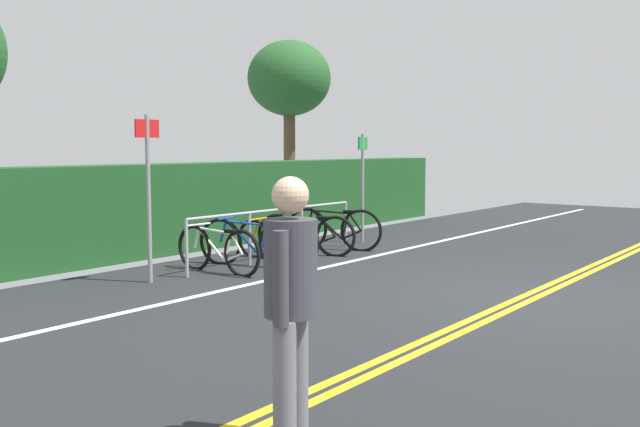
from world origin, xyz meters
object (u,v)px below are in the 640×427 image
Objects in this scene: bicycle_1 at (250,243)px; sign_post_near at (148,182)px; bicycle_2 at (277,240)px; bike_rack at (277,223)px; pedestrian at (291,295)px; sign_post_far at (363,177)px; bicycle_0 at (218,250)px; bicycle_3 at (306,235)px; tree_mid at (289,81)px; bicycle_4 at (334,229)px.

sign_post_near reaches higher than bicycle_1.
bicycle_1 is 1.08× the size of bicycle_2.
sign_post_near is (-2.47, 0.11, 0.75)m from bike_rack.
sign_post_far is (7.96, 4.84, 0.30)m from pedestrian.
sign_post_far reaches higher than bicycle_2.
bicycle_0 is 0.70m from bicycle_1.
bike_rack is at bearing 41.51° from pedestrian.
sign_post_near reaches higher than bike_rack.
bike_rack is 1.41m from bicycle_0.
tree_mid is (4.57, 4.16, 3.14)m from bicycle_3.
sign_post_far is 0.46× the size of tree_mid.
bicycle_0 is at bearing -176.01° from bicycle_2.
bicycle_2 is 7.27m from pedestrian.
bike_rack reaches higher than bicycle_3.
bicycle_4 is at bearing -3.43° from bicycle_2.
sign_post_near is at bearing 178.28° from bicycle_2.
sign_post_near is at bearing 170.82° from bicycle_0.
bicycle_0 is 0.99× the size of bicycle_3.
bicycle_3 is at bearing 37.80° from pedestrian.
bicycle_2 is at bearing 7.21° from bicycle_1.
bicycle_1 is 3.40m from sign_post_far.
bicycle_3 is at bearing -1.93° from bike_rack.
bicycle_4 is 1.03× the size of pedestrian.
bicycle_1 is at bearing -179.79° from bicycle_4.
bike_rack reaches higher than bicycle_4.
bicycle_0 is 0.75× the size of sign_post_near.
pedestrian is (-5.43, -4.80, 0.63)m from bicycle_2.
pedestrian is 0.80× the size of sign_post_far.
bicycle_2 is 0.36× the size of tree_mid.
bicycle_4 reaches higher than bicycle_0.
bicycle_1 is 2.05m from sign_post_near.
bicycle_0 is 0.37× the size of tree_mid.
bicycle_3 is at bearing -5.42° from bicycle_2.
pedestrian reaches higher than bike_rack.
sign_post_far is at bearing -123.69° from tree_mid.
bicycle_3 is 1.02× the size of pedestrian.
pedestrian is at bearing -140.19° from tree_mid.
bicycle_2 is 2.70m from sign_post_far.
sign_post_near reaches higher than bicycle_3.
sign_post_near is at bearing 177.51° from bicycle_3.
sign_post_near is (-2.53, 0.08, 1.03)m from bicycle_2.
bike_rack reaches higher than bicycle_0.
bicycle_4 is 0.82× the size of sign_post_far.
pedestrian is at bearing -130.37° from bicycle_0.
bicycle_3 is (2.11, 0.04, 0.01)m from bicycle_0.
bike_rack is 2.29× the size of bicycle_4.
bicycle_2 is 2.74m from sign_post_near.
pedestrian is (-6.87, -4.71, 0.58)m from bicycle_4.
bicycle_4 is at bearing -2.34° from sign_post_near.
bicycle_3 is (0.73, -0.02, -0.26)m from bike_rack.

